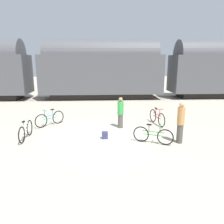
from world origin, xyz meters
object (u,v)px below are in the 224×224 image
object	(u,v)px
backpack	(105,135)
person_in_green	(120,113)
freight_train	(101,68)
bicycle_silver	(26,131)
bicycle_maroon	(157,117)
bicycle_teal	(50,119)
person_in_tan	(181,122)
bicycle_green	(153,135)

from	to	relation	value
backpack	person_in_green	bearing A→B (deg)	62.00
freight_train	bicycle_silver	xyz separation A→B (m)	(-3.58, -10.92, -2.46)
bicycle_maroon	bicycle_teal	bearing A→B (deg)	179.21
bicycle_silver	person_in_tan	xyz separation A→B (m)	(6.88, -0.87, 0.54)
bicycle_teal	backpack	size ratio (longest dim) A/B	3.95
bicycle_silver	backpack	xyz separation A→B (m)	(3.62, -0.16, -0.22)
freight_train	backpack	world-z (taller)	freight_train
bicycle_maroon	backpack	size ratio (longest dim) A/B	5.17
backpack	bicycle_silver	bearing A→B (deg)	177.41
bicycle_maroon	bicycle_green	world-z (taller)	bicycle_maroon
backpack	person_in_tan	bearing A→B (deg)	-12.27
person_in_tan	backpack	xyz separation A→B (m)	(-3.26, 0.71, -0.76)
bicycle_silver	bicycle_green	size ratio (longest dim) A/B	1.11
bicycle_green	person_in_green	size ratio (longest dim) A/B	0.98
person_in_tan	person_in_green	xyz separation A→B (m)	(-2.38, 2.36, -0.10)
person_in_green	bicycle_green	bearing A→B (deg)	-31.81
bicycle_maroon	person_in_tan	world-z (taller)	person_in_tan
bicycle_silver	person_in_green	bearing A→B (deg)	18.30
bicycle_green	backpack	bearing A→B (deg)	161.03
person_in_green	freight_train	bearing A→B (deg)	126.92
bicycle_silver	bicycle_green	distance (m)	5.76
freight_train	person_in_tan	world-z (taller)	freight_train
freight_train	bicycle_silver	distance (m)	11.75
freight_train	bicycle_maroon	bearing A→B (deg)	-71.13
freight_train	bicycle_green	distance (m)	12.24
bicycle_teal	backpack	world-z (taller)	bicycle_teal
bicycle_teal	person_in_tan	distance (m)	6.93
bicycle_teal	bicycle_green	distance (m)	5.87
freight_train	person_in_tan	distance (m)	12.39
bicycle_silver	person_in_green	world-z (taller)	person_in_green
bicycle_teal	person_in_tan	xyz separation A→B (m)	(6.24, -2.97, 0.54)
bicycle_green	person_in_tan	bearing A→B (deg)	0.22
bicycle_green	person_in_tan	xyz separation A→B (m)	(1.18, 0.00, 0.56)
person_in_tan	backpack	world-z (taller)	person_in_tan
freight_train	bicycle_maroon	world-z (taller)	freight_train
bicycle_maroon	person_in_green	size ratio (longest dim) A/B	1.06
bicycle_maroon	person_in_tan	bearing A→B (deg)	-85.00
freight_train	person_in_green	world-z (taller)	freight_train
bicycle_silver	bicycle_green	world-z (taller)	bicycle_silver
bicycle_silver	person_in_tan	distance (m)	6.95
freight_train	bicycle_teal	distance (m)	9.62
backpack	bicycle_maroon	bearing A→B (deg)	35.91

